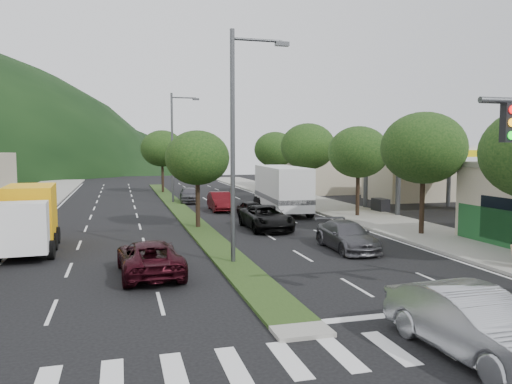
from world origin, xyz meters
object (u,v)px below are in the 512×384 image
object	(u,v)px
car_queue_c	(220,201)
box_truck	(29,221)
tree_med_far	(162,149)
streetlight_mid	(174,142)
tree_r_b	(424,148)
car_queue_d	(266,218)
sedan_silver	(473,323)
car_queue_e	(189,195)
motorhome	(282,188)
streetlight_near	(237,135)
tree_med_near	(197,158)
car_queue_a	(252,210)
suv_maroon	(150,258)
tree_r_c	(358,152)
tree_r_d	(308,147)
tree_r_e	(275,150)
car_queue_b	(347,236)

from	to	relation	value
car_queue_c	box_truck	world-z (taller)	box_truck
tree_med_far	streetlight_mid	world-z (taller)	streetlight_mid
tree_r_b	box_truck	distance (m)	21.34
tree_med_far	car_queue_d	world-z (taller)	tree_med_far
sedan_silver	car_queue_e	size ratio (longest dim) A/B	1.17
streetlight_mid	motorhome	size ratio (longest dim) A/B	1.04
streetlight_near	tree_r_b	bearing A→B (deg)	18.73
streetlight_mid	sedan_silver	world-z (taller)	streetlight_mid
streetlight_mid	car_queue_d	size ratio (longest dim) A/B	1.88
box_truck	tree_med_near	bearing A→B (deg)	-156.06
car_queue_a	tree_med_far	bearing A→B (deg)	96.35
tree_med_near	car_queue_d	xyz separation A→B (m)	(4.02, -1.50, -3.69)
suv_maroon	car_queue_d	distance (m)	12.15
tree_r_b	car_queue_c	bearing A→B (deg)	121.49
tree_med_far	car_queue_e	world-z (taller)	tree_med_far
tree_med_near	streetlight_near	distance (m)	10.07
tree_r_c	motorhome	distance (m)	6.72
car_queue_a	tree_med_near	bearing A→B (deg)	-146.74
tree_r_d	tree_med_far	distance (m)	18.44
tree_med_near	motorhome	xyz separation A→B (m)	(7.57, 6.19, -2.51)
car_queue_a	motorhome	world-z (taller)	motorhome
tree_r_c	tree_r_e	world-z (taller)	tree_r_e
tree_r_b	tree_r_d	world-z (taller)	tree_r_d
tree_r_d	tree_med_far	xyz separation A→B (m)	(-12.00, 14.00, -0.17)
tree_r_c	tree_med_near	size ratio (longest dim) A/B	1.08
tree_r_b	box_truck	bearing A→B (deg)	176.18
tree_med_far	streetlight_mid	xyz separation A→B (m)	(0.21, -11.00, 0.58)
car_queue_d	sedan_silver	bearing A→B (deg)	-91.80
box_truck	tree_r_d	bearing A→B (deg)	-144.80
tree_r_b	streetlight_near	size ratio (longest dim) A/B	0.69
tree_med_near	tree_r_c	bearing A→B (deg)	9.46
car_queue_b	motorhome	distance (m)	14.81
tree_r_b	sedan_silver	world-z (taller)	tree_r_b
tree_med_near	tree_med_far	size ratio (longest dim) A/B	0.87
streetlight_mid	car_queue_c	world-z (taller)	streetlight_mid
streetlight_near	car_queue_b	xyz separation A→B (m)	(5.91, 1.50, -4.89)
suv_maroon	motorhome	world-z (taller)	motorhome
tree_r_d	motorhome	distance (m)	8.00
streetlight_mid	box_truck	bearing A→B (deg)	-115.16
tree_r_e	car_queue_b	size ratio (longest dim) A/B	1.41
tree_r_c	car_queue_b	distance (m)	12.70
tree_r_b	suv_maroon	world-z (taller)	tree_r_b
streetlight_near	car_queue_c	size ratio (longest dim) A/B	2.21
tree_r_e	tree_med_far	size ratio (longest dim) A/B	0.97
tree_r_d	motorhome	xyz separation A→B (m)	(-4.43, -5.81, -3.26)
tree_med_far	motorhome	bearing A→B (deg)	-69.08
car_queue_d	tree_r_c	bearing A→B (deg)	23.64
tree_med_far	tree_r_d	bearing A→B (deg)	-49.40
tree_r_b	motorhome	size ratio (longest dim) A/B	0.72
streetlight_near	box_truck	size ratio (longest dim) A/B	1.53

